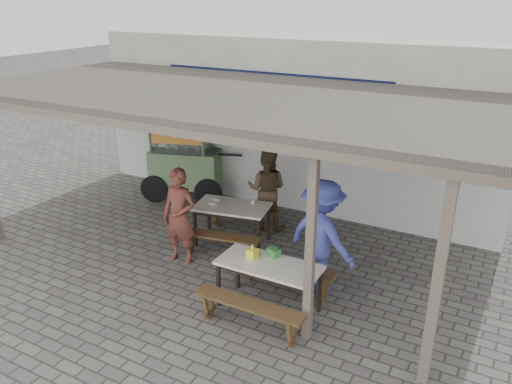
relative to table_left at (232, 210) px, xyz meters
The scene contains 17 objects.
ground 1.18m from the table_left, 93.65° to the right, with size 60.00×60.00×0.00m, color #605D57.
back_wall 2.82m from the table_left, 91.38° to the left, with size 9.00×1.28×3.50m.
warung_roof 2.04m from the table_left, 123.79° to the right, with size 9.00×4.21×2.81m.
table_left is the anchor object (origin of this frame).
bench_left_street 0.70m from the table_left, 79.05° to the right, with size 1.45×0.55×0.45m.
bench_left_wall 0.70m from the table_left, 100.95° to the left, with size 1.45×0.55×0.45m.
table_right 2.18m from the table_left, 44.98° to the right, with size 1.49×0.68×0.75m.
bench_right_street 2.66m from the table_left, 54.13° to the right, with size 1.59×0.29×0.45m.
bench_right_wall 1.84m from the table_left, 31.56° to the right, with size 1.59×0.29×0.45m.
vendor_cart 2.53m from the table_left, 145.71° to the left, with size 2.06×1.33×1.75m.
patron_street_side 1.10m from the table_left, 112.98° to the right, with size 0.61×0.40×1.68m, color brown.
patron_wall_side 0.94m from the table_left, 74.66° to the left, with size 0.78×0.61×1.61m, color #4F3D2A.
patron_right_table 2.11m from the table_left, 18.68° to the right, with size 1.17×0.67×1.81m, color #404AAA.
tissue_box 1.95m from the table_left, 50.12° to the right, with size 0.14×0.14×0.14m, color yellow.
donation_box 1.99m from the table_left, 41.07° to the right, with size 0.18×0.12×0.12m, color #387E38.
condiment_jar 0.41m from the table_left, 40.76° to the left, with size 0.07×0.07×0.08m, color beige.
condiment_bowl 0.36m from the table_left, behind, with size 0.21×0.21×0.05m, color silver.
Camera 1 is at (4.40, -6.10, 4.32)m, focal length 35.00 mm.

